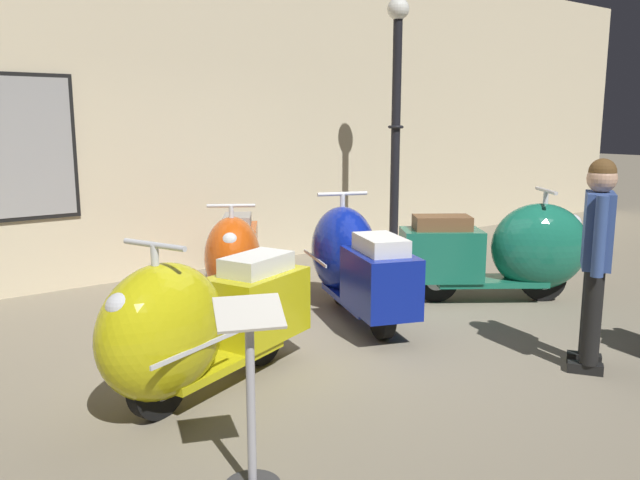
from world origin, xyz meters
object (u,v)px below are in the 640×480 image
Objects in this scene: scooter_0 at (195,324)px; info_stanchion at (251,414)px; scooter_3 at (509,251)px; scooter_2 at (353,261)px; scooter_1 at (234,255)px; lamppost at (396,131)px; visitor_1 at (596,250)px.

scooter_0 is 1.18m from info_stanchion.
scooter_3 reaches higher than info_stanchion.
scooter_3 reaches higher than scooter_2.
scooter_1 is 0.52× the size of lamppost.
visitor_1 is at bearing 53.13° from scooter_1.
info_stanchion is (-1.63, -3.03, -0.07)m from scooter_1.
visitor_1 reaches higher than scooter_3.
scooter_2 is 2.49m from lamppost.
info_stanchion is at bearing 55.36° from scooter_0.
scooter_1 is 0.87× the size of scooter_2.
scooter_2 is 1.64m from scooter_3.
scooter_2 is 2.17m from visitor_1.
lamppost reaches higher than scooter_3.
scooter_1 reaches higher than info_stanchion.
scooter_0 is at bearing -150.47° from lamppost.
scooter_3 is 2.24m from lamppost.
info_stanchion is (-3.80, -1.36, -0.12)m from scooter_3.
scooter_3 is (3.53, 0.22, 0.02)m from scooter_0.
scooter_1 is at bearing -174.18° from lamppost.
scooter_3 is at bearing 162.32° from scooter_0.
visitor_1 reaches higher than scooter_2.
scooter_1 is 2.74m from scooter_3.
scooter_3 reaches higher than scooter_1.
scooter_2 is at bearing 40.68° from info_stanchion.
scooter_3 is at bearing 85.57° from scooter_1.
scooter_2 is 1.23× the size of visitor_1.
lamppost is (0.24, 1.91, 1.14)m from scooter_3.
scooter_3 reaches higher than scooter_0.
visitor_1 is (1.15, -3.16, 0.42)m from scooter_1.
scooter_2 is 1.04× the size of scooter_3.
scooter_0 is 1.92× the size of info_stanchion.
scooter_3 is at bearing -67.79° from visitor_1.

